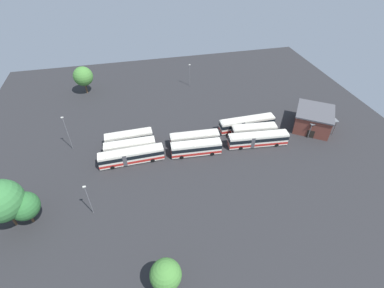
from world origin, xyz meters
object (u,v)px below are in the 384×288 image
Objects in this scene: tree_west_edge at (25,206)px; bus_row1_slot0 at (196,148)px; bus_row0_slot1 at (130,147)px; tree_northeast at (83,76)px; tree_east_edge at (166,275)px; bus_row0_slot2 at (129,138)px; bus_row2_slot0 at (258,139)px; lamp_post_mid_lot at (88,199)px; bus_row2_slot2 at (247,124)px; lamp_post_near_entrance at (190,74)px; bus_row2_slot1 at (254,131)px; bus_row1_slot1 at (195,139)px; tree_northwest at (1,201)px; depot_building at (313,119)px; bus_row0_slot0 at (131,156)px; maintenance_shelter at (318,116)px; lamp_post_by_building at (67,132)px.

bus_row1_slot0 is at bearing 18.87° from tree_west_edge.
bus_row0_slot1 is 35.27m from tree_northeast.
tree_west_edge is at bearing 141.68° from tree_east_edge.
bus_row0_slot2 is 0.96× the size of bus_row1_slot0.
bus_row2_slot0 is (30.86, -7.57, 0.00)m from bus_row0_slot2.
lamp_post_mid_lot is (-23.51, -12.29, 2.33)m from bus_row1_slot0.
lamp_post_near_entrance reaches higher than bus_row2_slot2.
bus_row2_slot0 and bus_row2_slot2 have the same top height.
tree_east_edge is (-17.91, -63.86, 0.30)m from lamp_post_near_entrance.
lamp_post_near_entrance is 0.99× the size of lamp_post_mid_lot.
bus_row2_slot1 is at bearing 11.45° from bus_row1_slot0.
lamp_post_mid_lot reaches higher than bus_row0_slot2.
bus_row1_slot1 is 41.16m from tree_northwest.
tree_east_edge is (-27.77, -32.93, 2.58)m from bus_row2_slot1.
depot_building reaches higher than bus_row0_slot2.
bus_row0_slot1 is 37.21m from lamp_post_near_entrance.
bus_row2_slot0 is 3.46m from bus_row2_slot1.
bus_row1_slot0 is (15.26, -3.79, -0.00)m from bus_row0_slot1.
bus_row2_slot1 is at bearing -0.92° from bus_row1_slot1.
bus_row1_slot0 is 36.52m from tree_west_edge.
bus_row0_slot2 is 16.22m from bus_row1_slot1.
lamp_post_mid_lot reaches higher than bus_row1_slot0.
tree_northwest is (-13.91, 0.49, 2.60)m from lamp_post_mid_lot.
tree_west_edge is (-34.47, -11.78, 2.68)m from bus_row1_slot0.
bus_row1_slot0 is 0.90× the size of depot_building.
tree_northeast reaches higher than bus_row0_slot0.
bus_row0_slot0 is 23.05m from tree_west_edge.
depot_building is (47.91, 2.94, 0.86)m from bus_row0_slot0.
bus_row1_slot1 is at bearing 179.99° from depot_building.
bus_row2_slot2 is 2.18× the size of tree_east_edge.
bus_row2_slot0 is at bearing -170.27° from maintenance_shelter.
bus_row1_slot0 is 30.58m from lamp_post_by_building.
bus_row2_slot2 is (15.39, 6.72, 0.00)m from bus_row1_slot0.
lamp_post_by_building is at bearing 75.41° from tree_west_edge.
bus_row1_slot0 is at bearing -2.03° from bus_row0_slot0.
lamp_post_near_entrance is at bearing 46.56° from tree_northwest.
bus_row1_slot1 is at bearing -10.09° from lamp_post_by_building.
lamp_post_by_building is at bearing 114.25° from tree_east_edge.
bus_row1_slot1 is at bearing 178.84° from maintenance_shelter.
maintenance_shelter is at bearing -5.37° from bus_row0_slot2.
bus_row0_slot1 is 30.79m from bus_row2_slot2.
lamp_post_by_building is (-29.12, 8.75, 3.24)m from bus_row1_slot0.
tree_west_edge is (-40.57, -45.95, 0.40)m from lamp_post_near_entrance.
bus_row0_slot0 is 1.91× the size of maintenance_shelter.
tree_northwest is 1.21× the size of tree_northeast.
lamp_post_near_entrance is (6.10, 34.17, 2.28)m from bus_row1_slot0.
tree_west_edge is at bearing -131.44° from lamp_post_near_entrance.
bus_row0_slot2 is at bearing 178.78° from bus_row2_slot2.
bus_row2_slot0 is at bearing -7.38° from bus_row0_slot1.
maintenance_shelter is at bearing -1.16° from bus_row1_slot1.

